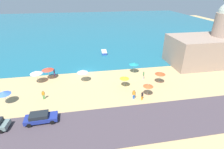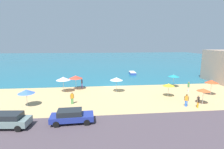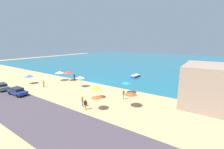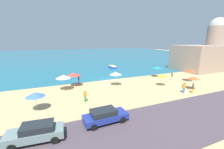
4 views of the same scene
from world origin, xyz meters
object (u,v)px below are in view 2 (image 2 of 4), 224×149
at_px(beach_umbrella_5, 169,85).
at_px(parked_car_0, 71,116).
at_px(beach_umbrella_1, 212,82).
at_px(beach_umbrella_2, 174,76).
at_px(beach_umbrella_0, 204,90).
at_px(beach_umbrella_3, 26,92).
at_px(parked_car_1, 7,120).
at_px(bather_0, 82,83).
at_px(bather_2, 186,100).
at_px(beach_umbrella_4, 76,77).
at_px(bather_1, 198,101).
at_px(beach_umbrella_6, 116,79).
at_px(beach_umbrella_7, 63,79).
at_px(bather_3, 189,86).
at_px(bather_4, 72,97).
at_px(skiff_nearshore, 132,73).

relative_size(beach_umbrella_5, parked_car_0, 0.48).
bearing_deg(beach_umbrella_1, beach_umbrella_2, 123.94).
height_order(beach_umbrella_0, beach_umbrella_3, beach_umbrella_3).
xyz_separation_m(beach_umbrella_0, parked_car_1, (-23.59, -4.32, -1.23)).
distance_m(bather_0, bather_2, 18.41).
distance_m(beach_umbrella_4, bather_1, 19.99).
distance_m(beach_umbrella_4, parked_car_0, 13.69).
height_order(beach_umbrella_6, bather_0, beach_umbrella_6).
relative_size(beach_umbrella_6, beach_umbrella_7, 0.98).
distance_m(beach_umbrella_3, parked_car_0, 8.80).
bearing_deg(bather_3, bather_4, -168.44).
bearing_deg(beach_umbrella_7, beach_umbrella_2, 3.34).
height_order(beach_umbrella_1, bather_1, beach_umbrella_1).
bearing_deg(beach_umbrella_4, beach_umbrella_5, -21.76).
xyz_separation_m(beach_umbrella_0, beach_umbrella_3, (-23.88, 1.88, -0.04)).
height_order(beach_umbrella_0, beach_umbrella_4, beach_umbrella_4).
height_order(beach_umbrella_1, parked_car_0, beach_umbrella_1).
xyz_separation_m(beach_umbrella_6, bather_0, (-6.06, 3.63, -1.34)).
height_order(beach_umbrella_1, bather_2, beach_umbrella_1).
bearing_deg(beach_umbrella_2, bather_3, -71.08).
bearing_deg(bather_4, skiff_nearshore, 58.13).
distance_m(beach_umbrella_0, parked_car_0, 17.82).
bearing_deg(beach_umbrella_7, beach_umbrella_6, -6.59).
bearing_deg(beach_umbrella_6, bather_2, -42.62).
distance_m(beach_umbrella_6, bather_3, 12.55).
distance_m(beach_umbrella_4, bather_0, 2.01).
relative_size(beach_umbrella_0, bather_3, 1.29).
bearing_deg(parked_car_0, bather_1, 9.87).
bearing_deg(beach_umbrella_3, bather_1, -7.55).
bearing_deg(beach_umbrella_6, parked_car_0, -119.43).
bearing_deg(beach_umbrella_3, beach_umbrella_6, 22.66).
bearing_deg(beach_umbrella_0, beach_umbrella_3, 175.49).
xyz_separation_m(beach_umbrella_5, bather_3, (4.65, 2.28, -0.92)).
distance_m(beach_umbrella_6, bather_0, 7.19).
bearing_deg(beach_umbrella_6, bather_4, -143.42).
relative_size(beach_umbrella_0, bather_0, 1.31).
relative_size(beach_umbrella_0, bather_4, 1.36).
bearing_deg(skiff_nearshore, beach_umbrella_0, -79.06).
relative_size(beach_umbrella_3, bather_4, 1.38).
height_order(bather_4, skiff_nearshore, bather_4).
relative_size(bather_3, skiff_nearshore, 0.45).
distance_m(beach_umbrella_1, beach_umbrella_5, 7.24).
xyz_separation_m(beach_umbrella_7, bather_0, (2.95, 2.59, -1.37)).
bearing_deg(bather_1, skiff_nearshore, 97.35).
distance_m(beach_umbrella_0, skiff_nearshore, 24.16).
relative_size(bather_2, parked_car_1, 0.38).
bearing_deg(bather_1, bather_0, 142.82).
relative_size(bather_0, skiff_nearshore, 0.44).
relative_size(bather_3, parked_car_0, 0.40).
xyz_separation_m(beach_umbrella_4, beach_umbrella_7, (-1.96, -1.44, 0.06)).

